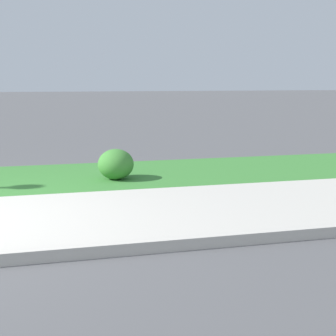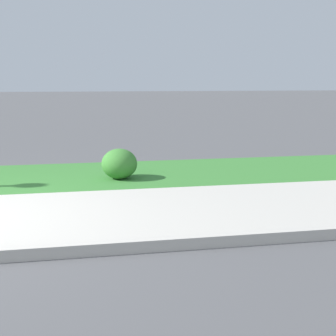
{
  "view_description": "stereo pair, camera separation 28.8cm",
  "coord_description": "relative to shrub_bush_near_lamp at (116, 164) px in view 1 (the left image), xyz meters",
  "views": [
    {
      "loc": [
        1.44,
        -5.37,
        1.58
      ],
      "look_at": [
        2.91,
        0.72,
        0.4
      ],
      "focal_mm": 50.0,
      "sensor_mm": 36.0,
      "label": 1
    },
    {
      "loc": [
        1.72,
        -5.43,
        1.58
      ],
      "look_at": [
        2.91,
        0.72,
        0.4
      ],
      "focal_mm": 50.0,
      "sensor_mm": 36.0,
      "label": 2
    }
  ],
  "objects": [
    {
      "name": "shrub_bush_near_lamp",
      "position": [
        0.0,
        0.0,
        0.0
      ],
      "size": [
        0.58,
        0.58,
        0.49
      ],
      "color": "#3D7F33",
      "rests_on": "ground"
    }
  ]
}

